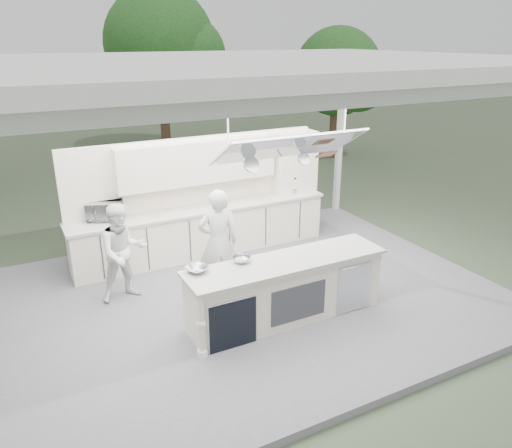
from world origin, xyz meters
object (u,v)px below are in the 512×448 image
back_counter (204,230)px  head_chef (218,242)px  sous_chef (123,252)px  demo_island (285,290)px

back_counter → head_chef: bearing=-103.0°
back_counter → sous_chef: 2.11m
demo_island → head_chef: head_chef is taller
demo_island → head_chef: 1.40m
demo_island → sous_chef: size_ratio=1.92×
back_counter → sous_chef: size_ratio=3.15×
sous_chef → demo_island: bearing=-45.3°
sous_chef → back_counter: bearing=27.1°
back_counter → sous_chef: bearing=-149.0°
head_chef → sous_chef: size_ratio=1.11×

